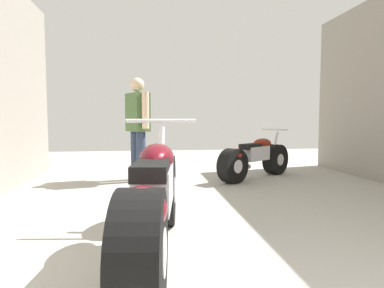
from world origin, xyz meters
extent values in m
plane|color=#A8A399|center=(0.00, 3.07, 0.00)|extent=(14.75, 14.75, 0.00)
cylinder|color=black|center=(-0.75, 2.73, 0.34)|extent=(0.33, 0.71, 0.68)
cylinder|color=silver|center=(-0.75, 2.73, 0.34)|extent=(0.29, 0.29, 0.26)
cylinder|color=black|center=(-0.93, 1.19, 0.34)|extent=(0.33, 0.71, 0.68)
cylinder|color=silver|center=(-0.93, 1.19, 0.34)|extent=(0.29, 0.29, 0.26)
cube|color=silver|center=(-0.84, 1.96, 0.53)|extent=(0.33, 0.71, 0.30)
ellipsoid|color=#5B0F19|center=(-0.81, 2.19, 0.73)|extent=(0.34, 0.58, 0.23)
cube|color=black|center=(-0.86, 1.77, 0.69)|extent=(0.29, 0.54, 0.11)
ellipsoid|color=#5B0F19|center=(-0.92, 1.24, 0.56)|extent=(0.33, 0.50, 0.26)
cylinder|color=silver|center=(-0.76, 2.69, 0.66)|extent=(0.08, 0.27, 0.62)
cylinder|color=silver|center=(-0.76, 2.64, 1.03)|extent=(0.66, 0.11, 0.04)
cylinder|color=silver|center=(-1.02, 1.66, 0.24)|extent=(0.16, 0.59, 0.10)
cylinder|color=black|center=(1.50, 5.48, 0.28)|extent=(0.58, 0.51, 0.56)
cylinder|color=silver|center=(1.50, 5.48, 0.28)|extent=(0.31, 0.31, 0.21)
cylinder|color=black|center=(0.47, 4.71, 0.28)|extent=(0.58, 0.51, 0.56)
cylinder|color=silver|center=(0.47, 4.71, 0.28)|extent=(0.31, 0.31, 0.21)
cube|color=silver|center=(0.99, 5.09, 0.44)|extent=(0.58, 0.51, 0.25)
ellipsoid|color=maroon|center=(1.14, 5.21, 0.60)|extent=(0.50, 0.46, 0.19)
cube|color=black|center=(0.86, 5.00, 0.57)|extent=(0.45, 0.41, 0.09)
ellipsoid|color=maroon|center=(0.51, 4.74, 0.46)|extent=(0.45, 0.42, 0.21)
cylinder|color=silver|center=(1.47, 5.46, 0.55)|extent=(0.20, 0.17, 0.51)
cylinder|color=silver|center=(1.44, 5.43, 0.85)|extent=(0.35, 0.46, 0.03)
cylinder|color=silver|center=(0.70, 5.03, 0.20)|extent=(0.44, 0.35, 0.08)
cylinder|color=#2D3851|center=(-1.01, 5.05, 0.42)|extent=(0.21, 0.21, 0.83)
cylinder|color=#2D3851|center=(-1.10, 5.24, 0.42)|extent=(0.21, 0.21, 0.83)
cube|color=#476638|center=(-1.06, 5.14, 1.15)|extent=(0.43, 0.52, 0.64)
cylinder|color=beige|center=(-0.92, 4.89, 1.18)|extent=(0.15, 0.15, 0.59)
cylinder|color=beige|center=(-1.19, 5.40, 1.18)|extent=(0.15, 0.15, 0.59)
sphere|color=beige|center=(-1.06, 5.14, 1.61)|extent=(0.23, 0.23, 0.23)
camera|label=1|loc=(-0.88, -0.54, 1.05)|focal=31.32mm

